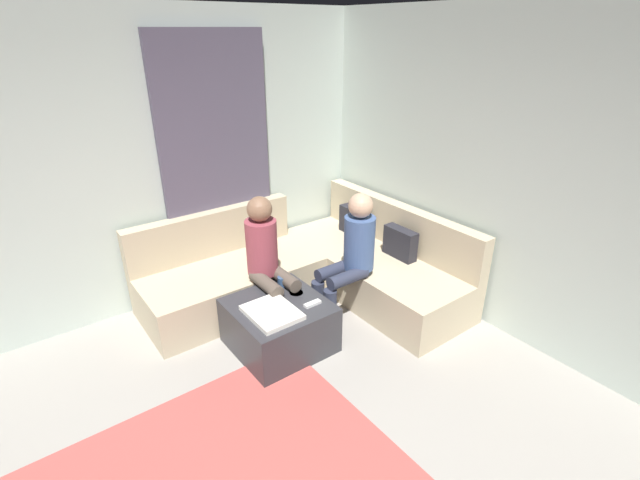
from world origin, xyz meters
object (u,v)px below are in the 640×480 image
(sectional_couch, at_px, (313,270))
(game_remote, at_px, (312,304))
(coffee_mug, at_px, (282,282))
(person_on_couch_back, at_px, (351,253))
(person_on_couch_side, at_px, (268,258))
(ottoman, at_px, (279,325))

(sectional_couch, xyz_separation_m, game_remote, (0.69, -0.51, 0.15))
(sectional_couch, relative_size, coffee_mug, 26.84)
(sectional_couch, xyz_separation_m, person_on_couch_back, (0.51, 0.06, 0.38))
(sectional_couch, distance_m, coffee_mug, 0.65)
(coffee_mug, height_order, person_on_couch_back, person_on_couch_back)
(person_on_couch_back, height_order, person_on_couch_side, same)
(game_remote, xyz_separation_m, person_on_couch_side, (-0.54, -0.09, 0.23))
(coffee_mug, bearing_deg, sectional_couch, 117.98)
(person_on_couch_back, xyz_separation_m, person_on_couch_side, (-0.36, -0.65, 0.00))
(sectional_couch, relative_size, person_on_couch_back, 2.12)
(sectional_couch, xyz_separation_m, person_on_couch_side, (0.15, -0.59, 0.38))
(person_on_couch_back, bearing_deg, ottoman, 90.12)
(coffee_mug, distance_m, game_remote, 0.40)
(game_remote, bearing_deg, coffee_mug, -174.29)
(person_on_couch_back, bearing_deg, person_on_couch_side, 60.97)
(sectional_couch, height_order, person_on_couch_side, person_on_couch_side)
(sectional_couch, bearing_deg, person_on_couch_side, -76.04)
(ottoman, distance_m, game_remote, 0.36)
(coffee_mug, distance_m, person_on_couch_back, 0.67)
(person_on_couch_back, bearing_deg, game_remote, 107.95)
(person_on_couch_side, bearing_deg, sectional_couch, -166.04)
(ottoman, relative_size, coffee_mug, 8.00)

